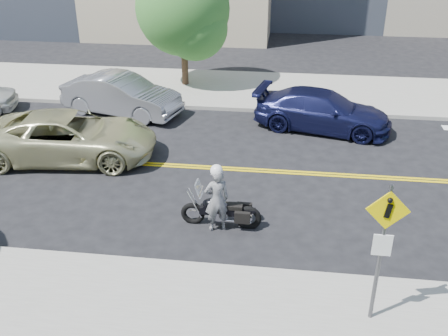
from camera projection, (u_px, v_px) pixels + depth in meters
name	position (u px, v px, depth m)	size (l,w,h in m)	color
ground_plane	(209.00, 168.00, 16.51)	(120.00, 120.00, 0.00)	black
sidewalk_far	(235.00, 89.00, 23.09)	(60.00, 5.00, 0.15)	#9E9B91
pedestrian_sign	(383.00, 242.00, 9.57)	(0.78, 0.08, 3.00)	#4C4C51
motorcyclist	(217.00, 198.00, 13.03)	(0.74, 0.62, 1.84)	#9B9BA0
motorcycle	(221.00, 205.00, 13.33)	(2.02, 0.61, 1.23)	black
suv	(69.00, 137.00, 16.77)	(2.55, 5.52, 1.53)	#C3C08F
parked_car_silver	(121.00, 95.00, 20.31)	(1.64, 4.70, 1.55)	#929499
parked_car_blue	(323.00, 111.00, 18.97)	(2.00, 4.92, 1.43)	#171A46
tree_far_a	(183.00, 8.00, 22.03)	(3.99, 3.99, 5.45)	#382619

